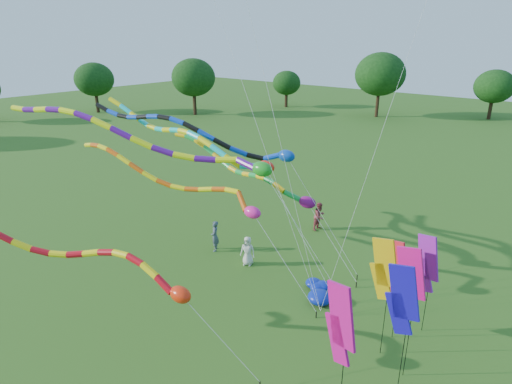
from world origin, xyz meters
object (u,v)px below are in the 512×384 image
Objects in this scene: tube_kite_orange at (183,183)px; person_a at (248,251)px; blue_nylon_heap at (315,290)px; person_c at (320,216)px; person_b at (215,236)px; tube_kite_red at (95,261)px.

person_a is at bearing 45.22° from tube_kite_orange.
person_c reaches higher than blue_nylon_heap.
person_c reaches higher than person_b.
tube_kite_orange is 7.72× the size of person_b.
person_b reaches higher than blue_nylon_heap.
tube_kite_red reaches higher than person_c.
tube_kite_orange reaches higher than person_b.
blue_nylon_heap is 6.74m from person_b.
person_a is 0.90× the size of person_b.
tube_kite_orange is 9.77m from person_c.
person_c is (-3.66, 6.32, 0.61)m from blue_nylon_heap.
person_b is at bearing 177.98° from blue_nylon_heap.
tube_kite_orange reaches higher than blue_nylon_heap.
person_c is at bearing 67.23° from tube_kite_red.
tube_kite_orange is at bearing -150.91° from person_a.
person_b is 6.80m from person_c.
tube_kite_red is 6.41× the size of blue_nylon_heap.
tube_kite_orange is 8.00m from blue_nylon_heap.
tube_kite_orange is 4.67m from person_b.
tube_kite_red is 9.02m from person_b.
person_b is at bearing 85.44° from tube_kite_red.
tube_kite_orange reaches higher than person_a.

